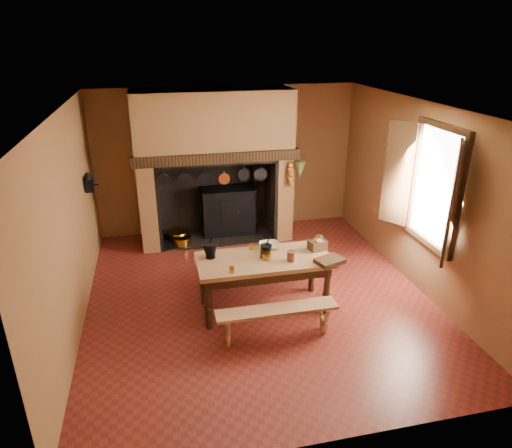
{
  "coord_description": "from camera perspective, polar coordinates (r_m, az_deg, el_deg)",
  "views": [
    {
      "loc": [
        -1.33,
        -5.8,
        3.7
      ],
      "look_at": [
        0.03,
        0.3,
        1.06
      ],
      "focal_mm": 32.0,
      "sensor_mm": 36.0,
      "label": 1
    }
  ],
  "objects": [
    {
      "name": "wall_right",
      "position": [
        7.32,
        19.78,
        3.17
      ],
      "size": [
        0.02,
        5.5,
        2.8
      ],
      "primitive_type": "cube",
      "color": "brown",
      "rests_on": "floor"
    },
    {
      "name": "bench_front",
      "position": [
        5.98,
        2.61,
        -11.38
      ],
      "size": [
        1.58,
        0.28,
        0.45
      ],
      "color": "#B17E51",
      "rests_on": "floor"
    },
    {
      "name": "herb_bunch",
      "position": [
        8.32,
        5.52,
        6.57
      ],
      "size": [
        0.2,
        0.2,
        0.35
      ],
      "primitive_type": "cone",
      "rotation": [
        3.14,
        0.0,
        0.0
      ],
      "color": "#525F2D",
      "rests_on": "chimney_breast"
    },
    {
      "name": "back_wall",
      "position": [
        8.95,
        -3.66,
        7.93
      ],
      "size": [
        5.0,
        0.02,
        2.8
      ],
      "primitive_type": "cube",
      "color": "brown",
      "rests_on": "floor"
    },
    {
      "name": "mixing_bowl",
      "position": [
        6.61,
        1.69,
        -2.74
      ],
      "size": [
        0.29,
        0.29,
        0.07
      ],
      "primitive_type": "imported",
      "rotation": [
        0.0,
        0.0,
        -0.0
      ],
      "color": "beige",
      "rests_on": "work_table"
    },
    {
      "name": "glass_jar",
      "position": [
        6.59,
        7.88,
        -2.64
      ],
      "size": [
        0.09,
        0.09,
        0.16
      ],
      "primitive_type": "cylinder",
      "rotation": [
        0.0,
        0.0,
        -0.06
      ],
      "color": "beige",
      "rests_on": "work_table"
    },
    {
      "name": "wall_coffee_mill",
      "position": [
        7.74,
        -20.22,
        5.06
      ],
      "size": [
        0.23,
        0.16,
        0.31
      ],
      "color": "black",
      "rests_on": "wall_left"
    },
    {
      "name": "brass_mug_b",
      "position": [
        6.57,
        -0.58,
        -2.83
      ],
      "size": [
        0.09,
        0.09,
        0.08
      ],
      "primitive_type": "cylinder",
      "rotation": [
        0.0,
        0.0,
        -0.22
      ],
      "color": "#B58829",
      "rests_on": "work_table"
    },
    {
      "name": "brass_mug_a",
      "position": [
        5.96,
        -3.06,
        -5.74
      ],
      "size": [
        0.08,
        0.08,
        0.08
      ],
      "primitive_type": "cylinder",
      "rotation": [
        0.0,
        0.0,
        -0.18
      ],
      "color": "#B58829",
      "rests_on": "work_table"
    },
    {
      "name": "ceiling",
      "position": [
        6.02,
        0.33,
        14.27
      ],
      "size": [
        5.5,
        5.5,
        0.0
      ],
      "primitive_type": "plane",
      "rotation": [
        3.14,
        0.0,
        0.0
      ],
      "color": "silver",
      "rests_on": "back_wall"
    },
    {
      "name": "hearth_pans",
      "position": [
        8.79,
        -9.66,
        -1.68
      ],
      "size": [
        0.51,
        0.62,
        0.2
      ],
      "color": "#B58829",
      "rests_on": "floor"
    },
    {
      "name": "floor",
      "position": [
        7.0,
        0.27,
        -9.01
      ],
      "size": [
        5.5,
        5.5,
        0.0
      ],
      "primitive_type": "plane",
      "color": "maroon",
      "rests_on": "ground"
    },
    {
      "name": "chimney_breast",
      "position": [
        8.39,
        -5.3,
        9.76
      ],
      "size": [
        2.95,
        0.96,
        2.8
      ],
      "color": "brown",
      "rests_on": "floor"
    },
    {
      "name": "bench_back",
      "position": [
        7.14,
        -0.33,
        -4.82
      ],
      "size": [
        1.82,
        0.32,
        0.51
      ],
      "color": "#B17E51",
      "rests_on": "floor"
    },
    {
      "name": "wall_left",
      "position": [
        6.35,
        -22.29,
        -0.17
      ],
      "size": [
        0.02,
        5.5,
        2.8
      ],
      "primitive_type": "cube",
      "color": "brown",
      "rests_on": "floor"
    },
    {
      "name": "mortar_small",
      "position": [
        6.35,
        1.27,
        -3.27
      ],
      "size": [
        0.17,
        0.17,
        0.28
      ],
      "rotation": [
        0.0,
        0.0,
        -0.16
      ],
      "color": "black",
      "rests_on": "work_table"
    },
    {
      "name": "work_table",
      "position": [
        6.4,
        1.01,
        -5.3
      ],
      "size": [
        1.87,
        0.83,
        0.81
      ],
      "color": "#B17E51",
      "rests_on": "floor"
    },
    {
      "name": "hanging_pans",
      "position": [
        8.02,
        -4.98,
        5.82
      ],
      "size": [
        1.92,
        0.29,
        0.27
      ],
      "color": "black",
      "rests_on": "chimney_breast"
    },
    {
      "name": "mortar_large",
      "position": [
        6.32,
        -5.75,
        -3.16
      ],
      "size": [
        0.23,
        0.23,
        0.39
      ],
      "rotation": [
        0.0,
        0.0,
        0.22
      ],
      "color": "black",
      "rests_on": "work_table"
    },
    {
      "name": "brass_cup",
      "position": [
        6.26,
        1.33,
        -4.1
      ],
      "size": [
        0.15,
        0.15,
        0.1
      ],
      "primitive_type": "imported",
      "rotation": [
        0.0,
        0.0,
        -0.15
      ],
      "color": "#B58829",
      "rests_on": "work_table"
    },
    {
      "name": "wooden_tray",
      "position": [
        6.27,
        9.19,
        -4.57
      ],
      "size": [
        0.43,
        0.37,
        0.06
      ],
      "primitive_type": "cube",
      "rotation": [
        0.0,
        0.0,
        0.34
      ],
      "color": "#362411",
      "rests_on": "work_table"
    },
    {
      "name": "onion_string",
      "position": [
        8.28,
        4.31,
        6.18
      ],
      "size": [
        0.12,
        0.1,
        0.46
      ],
      "primitive_type": null,
      "color": "#A55C1E",
      "rests_on": "chimney_breast"
    },
    {
      "name": "window",
      "position": [
        6.83,
        20.75,
        4.34
      ],
      "size": [
        0.39,
        1.75,
        1.76
      ],
      "color": "white",
      "rests_on": "wall_right"
    },
    {
      "name": "wicker_basket",
      "position": [
        6.61,
        7.69,
        -2.56
      ],
      "size": [
        0.28,
        0.22,
        0.23
      ],
      "rotation": [
        0.0,
        0.0,
        0.21
      ],
      "color": "#4D3117",
      "rests_on": "work_table"
    },
    {
      "name": "wall_front",
      "position": [
        4.04,
        9.21,
        -12.13
      ],
      "size": [
        5.0,
        0.02,
        2.8
      ],
      "primitive_type": "cube",
      "color": "brown",
      "rests_on": "floor"
    },
    {
      "name": "coffee_grinder",
      "position": [
        6.35,
        1.04,
        -3.6
      ],
      "size": [
        0.15,
        0.13,
        0.16
      ],
      "rotation": [
        0.0,
        0.0,
        -0.24
      ],
      "color": "#362411",
      "rests_on": "work_table"
    },
    {
      "name": "iron_range",
      "position": [
        8.94,
        -3.47,
        1.75
      ],
      "size": [
        1.12,
        0.55,
        1.6
      ],
      "color": "black",
      "rests_on": "floor"
    },
    {
      "name": "stoneware_crock",
      "position": [
        6.25,
        4.41,
        -4.04
      ],
      "size": [
        0.14,
        0.14,
        0.14
      ],
      "primitive_type": "cylinder",
      "rotation": [
        0.0,
        0.0,
        0.3
      ],
      "color": "brown",
      "rests_on": "work_table"
    }
  ]
}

